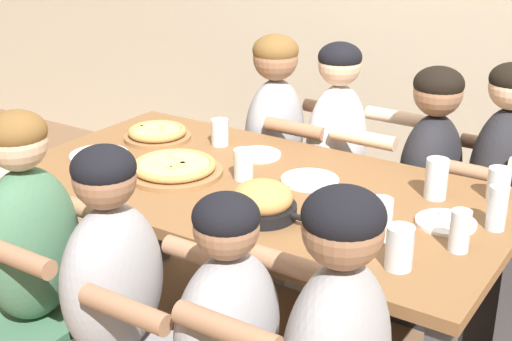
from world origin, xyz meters
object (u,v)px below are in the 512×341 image
Objects in this scene: drinking_glass_b at (399,248)px; diner_far_midright at (428,204)px; diner_far_center at (335,179)px; empty_plate_d at (258,155)px; drinking_glass_d at (220,134)px; drinking_glass_h at (497,211)px; drinking_glass_i at (243,166)px; drinking_glass_f at (25,152)px; empty_plate_a at (446,222)px; pizza_board_main at (174,168)px; drinking_glass_c at (460,233)px; cocktail_glass_blue at (107,170)px; drinking_glass_e at (328,233)px; pizza_board_second at (157,133)px; skillet_bowl at (262,202)px; drinking_glass_g at (499,184)px; drinking_glass_a at (380,220)px; drinking_glass_j at (436,181)px; diner_near_center at (116,331)px; empty_plate_b at (310,180)px; diner_far_right at (495,217)px; empty_plate_c at (99,155)px; diner_far_midleft at (275,163)px; diner_near_midleft at (36,292)px.

diner_far_midright is at bearing 104.65° from drinking_glass_b.
diner_far_center is at bearing -90.00° from diner_far_midright.
drinking_glass_d is at bearing 173.57° from empty_plate_d.
drinking_glass_h is 1.24× the size of drinking_glass_i.
drinking_glass_b is at bearing 1.55° from drinking_glass_f.
empty_plate_a is 0.16m from drinking_glass_h.
drinking_glass_c reaches higher than pizza_board_main.
drinking_glass_e is at bearing -2.95° from cocktail_glass_blue.
pizza_board_second is 0.26× the size of diner_far_midright.
skillet_bowl is at bearing 6.63° from drinking_glass_f.
drinking_glass_b is 0.65m from drinking_glass_g.
drinking_glass_a reaches higher than drinking_glass_d.
drinking_glass_j is (0.42, 0.46, 0.01)m from skillet_bowl.
empty_plate_d is 0.21m from drinking_glass_d.
diner_near_center is at bearing -138.01° from drinking_glass_h.
pizza_board_second is at bearing -173.30° from drinking_glass_g.
pizza_board_second is 2.20× the size of drinking_glass_b.
empty_plate_b is (-0.54, 0.07, -0.00)m from empty_plate_a.
pizza_board_main is at bearing -158.11° from drinking_glass_g.
diner_near_center reaches higher than drinking_glass_h.
drinking_glass_h is at bearing -1.69° from empty_plate_b.
drinking_glass_c is 0.12× the size of diner_near_center.
drinking_glass_j is at bearing -13.05° from diner_far_right.
empty_plate_c is at bearing -173.27° from empty_plate_a.
diner_far_midleft is (-0.20, 0.46, -0.23)m from empty_plate_d.
drinking_glass_h is (0.06, -0.24, 0.01)m from drinking_glass_g.
drinking_glass_e is 0.72m from diner_near_center.
empty_plate_d is (0.16, 0.34, -0.02)m from pizza_board_main.
cocktail_glass_blue is 0.10× the size of diner_near_midleft.
drinking_glass_h is (0.28, 0.26, 0.00)m from drinking_glass_a.
diner_near_midleft is at bearing -81.79° from cocktail_glass_blue.
diner_far_right is (-0.08, 0.36, -0.29)m from drinking_glass_g.
drinking_glass_g is (0.61, 0.56, 0.01)m from skillet_bowl.
drinking_glass_f is 1.76m from drinking_glass_g.
drinking_glass_e is 1.07m from diner_far_midright.
empty_plate_d is 0.91m from drinking_glass_f.
drinking_glass_i is (-0.76, -0.04, 0.04)m from empty_plate_a.
drinking_glass_c is 0.91× the size of drinking_glass_j.
drinking_glass_d is at bearing -0.68° from diner_far_midleft.
empty_plate_b is at bearing 41.18° from diner_far_midleft.
diner_far_midleft is (-0.04, 0.79, -0.25)m from pizza_board_main.
drinking_glass_c is at bearing 8.28° from drinking_glass_f.
drinking_glass_g is at bearing 3.83° from drinking_glass_d.
drinking_glass_b is 0.11× the size of diner_near_midleft.
drinking_glass_c is at bearing -63.57° from diner_near_midleft.
empty_plate_b is at bearing 124.56° from drinking_glass_e.
diner_near_midleft reaches higher than drinking_glass_j.
empty_plate_b is at bearing 15.74° from empty_plate_c.
pizza_board_second is 2.20× the size of drinking_glass_c.
empty_plate_b is 1.85× the size of drinking_glass_i.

